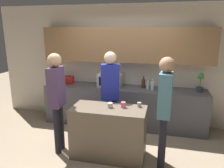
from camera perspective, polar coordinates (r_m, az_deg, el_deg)
ground_plane at (r=3.98m, az=-1.17°, el=-18.73°), size 14.00×14.00×0.00m
back_wall at (r=5.00m, az=3.68°, el=7.01°), size 6.40×0.40×2.70m
back_counter at (r=5.00m, az=2.93°, el=-5.86°), size 3.60×0.62×0.89m
kitchen_island at (r=3.83m, az=-0.91°, el=-12.51°), size 1.25×0.58×0.89m
microwave at (r=4.94m, az=-0.51°, el=1.13°), size 0.52×0.39×0.30m
toaster at (r=5.30m, az=-11.45°, el=1.10°), size 0.26×0.16×0.18m
potted_plant at (r=4.84m, az=22.05°, el=0.36°), size 0.14×0.14×0.39m
bottle_0 at (r=4.85m, az=8.20°, el=0.16°), size 0.08×0.08×0.27m
bottle_1 at (r=4.78m, az=9.33°, el=-0.20°), size 0.06×0.06×0.25m
bottle_2 at (r=4.72m, az=10.55°, el=-0.46°), size 0.08×0.08×0.25m
cup_0 at (r=3.72m, az=7.13°, el=-5.38°), size 0.07×0.07×0.08m
cup_1 at (r=3.66m, az=2.97°, el=-5.45°), size 0.08×0.08×0.10m
cup_2 at (r=3.66m, az=-0.51°, el=-5.56°), size 0.09×0.09×0.08m
person_left at (r=4.13m, az=-0.43°, el=-1.27°), size 0.37×0.25×1.77m
person_center at (r=3.42m, az=13.61°, el=-4.91°), size 0.23×0.35×1.78m
person_right at (r=3.87m, az=-14.24°, el=-2.66°), size 0.23×0.35×1.78m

